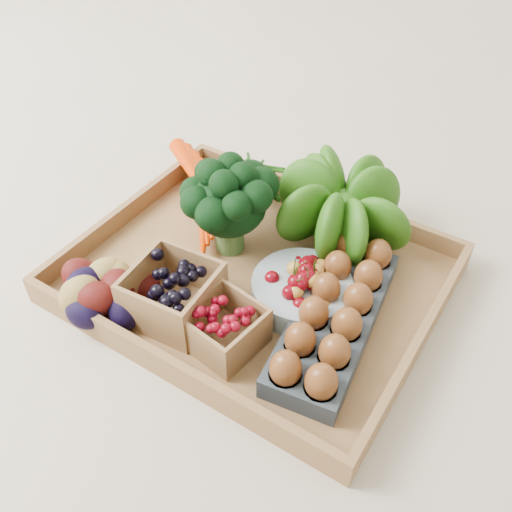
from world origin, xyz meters
The scene contains 10 objects.
ground centered at (0.00, 0.00, 0.00)m, with size 4.00×4.00×0.00m, color beige.
tray centered at (0.00, 0.00, 0.01)m, with size 0.55×0.45×0.01m, color olive.
carrots centered at (-0.16, 0.09, 0.04)m, with size 0.21×0.15×0.05m, color #E33400, non-canonical shape.
lettuce centered at (0.06, 0.16, 0.09)m, with size 0.15×0.15×0.15m, color #1B4F0C.
broccoli centered at (-0.07, 0.03, 0.08)m, with size 0.16×0.16×0.12m, color black, non-canonical shape.
cherry_bowl centered at (0.09, -0.01, 0.04)m, with size 0.15×0.15×0.04m, color #8C9EA5.
egg_carton centered at (0.15, -0.03, 0.03)m, with size 0.11×0.30×0.04m, color #333B42.
potatoes centered at (-0.16, -0.17, 0.06)m, with size 0.16×0.16×0.09m, color #3C0B09, non-canonical shape.
punnet_blackberry centered at (-0.06, -0.13, 0.06)m, with size 0.12×0.12×0.08m, color black.
punnet_raspberry centered at (0.04, -0.14, 0.05)m, with size 0.10×0.10×0.07m, color maroon.
Camera 1 is at (0.35, -0.54, 0.66)m, focal length 40.00 mm.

